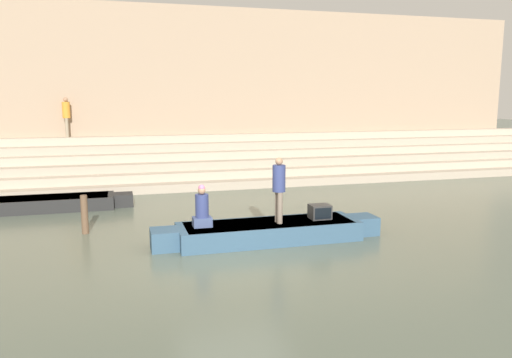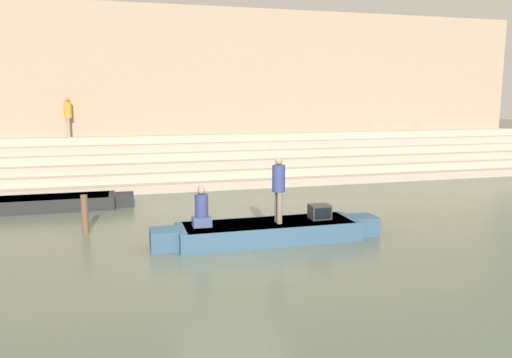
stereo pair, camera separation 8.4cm
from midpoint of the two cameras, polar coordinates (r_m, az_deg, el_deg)
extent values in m
plane|color=#566051|center=(11.29, -2.35, -8.92)|extent=(120.00, 120.00, 0.00)
cube|color=tan|center=(20.76, -8.47, -0.15)|extent=(36.00, 3.75, 0.32)
cube|color=#B2A28D|center=(21.01, -8.59, 0.84)|extent=(36.00, 3.12, 0.32)
cube|color=tan|center=(21.28, -8.71, 1.81)|extent=(36.00, 2.50, 0.32)
cube|color=#B2A28D|center=(21.55, -8.83, 2.75)|extent=(36.00, 1.87, 0.32)
cube|color=tan|center=(21.82, -8.94, 3.67)|extent=(36.00, 1.25, 0.32)
cube|color=#B2A28D|center=(22.10, -9.05, 4.57)|extent=(36.00, 0.62, 0.32)
cube|color=tan|center=(22.94, -9.43, 9.67)|extent=(34.20, 1.20, 7.46)
cube|color=brown|center=(22.55, -9.04, 0.95)|extent=(34.20, 0.12, 0.60)
cube|color=#33516B|center=(12.46, 1.65, -6.03)|extent=(4.52, 1.31, 0.47)
cube|color=beige|center=(12.40, 1.66, -5.09)|extent=(4.16, 1.21, 0.05)
cube|color=#33516B|center=(13.41, 12.28, -5.13)|extent=(0.63, 0.72, 0.47)
cube|color=#33516B|center=(11.99, -10.29, -6.79)|extent=(0.63, 0.72, 0.47)
cylinder|color=olive|center=(12.96, -2.19, -4.80)|extent=(2.71, 0.04, 0.04)
cylinder|color=#756656|center=(12.37, 2.65, -3.15)|extent=(0.13, 0.13, 0.78)
cylinder|color=#756656|center=(12.21, 2.90, -3.32)|extent=(0.13, 0.13, 0.78)
cylinder|color=navy|center=(12.15, 2.80, 0.07)|extent=(0.32, 0.32, 0.65)
sphere|color=#9E7556|center=(12.09, 2.82, 2.03)|extent=(0.19, 0.19, 0.19)
cube|color=#3D4C75|center=(12.06, -6.01, -4.87)|extent=(0.45, 0.35, 0.23)
cylinder|color=navy|center=(11.97, -6.04, -3.06)|extent=(0.32, 0.32, 0.55)
sphere|color=#9E7556|center=(11.89, -6.07, -1.31)|extent=(0.19, 0.19, 0.19)
sphere|color=pink|center=(11.88, -6.08, -1.01)|extent=(0.16, 0.16, 0.16)
cube|color=#2D2D2D|center=(12.83, 7.47, -3.73)|extent=(0.52, 0.42, 0.36)
cube|color=black|center=(12.64, 7.85, -3.94)|extent=(0.44, 0.02, 0.28)
cube|color=black|center=(17.18, -22.99, -2.60)|extent=(4.35, 1.24, 0.42)
cube|color=tan|center=(17.14, -23.03, -2.00)|extent=(4.00, 1.14, 0.05)
cube|color=black|center=(17.01, -14.69, -2.27)|extent=(0.61, 0.68, 0.42)
cylinder|color=brown|center=(13.80, -18.81, -3.83)|extent=(0.18, 0.18, 1.03)
cylinder|color=gray|center=(22.11, -20.49, 5.54)|extent=(0.13, 0.13, 0.79)
cylinder|color=gray|center=(21.94, -20.53, 5.51)|extent=(0.13, 0.13, 0.79)
cylinder|color=orange|center=(22.00, -20.62, 7.40)|extent=(0.31, 0.31, 0.66)
sphere|color=#9E7556|center=(21.99, -20.68, 8.49)|extent=(0.19, 0.19, 0.19)
camera|label=1|loc=(0.04, -89.82, 0.03)|focal=35.00mm
camera|label=2|loc=(0.04, 90.18, -0.03)|focal=35.00mm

